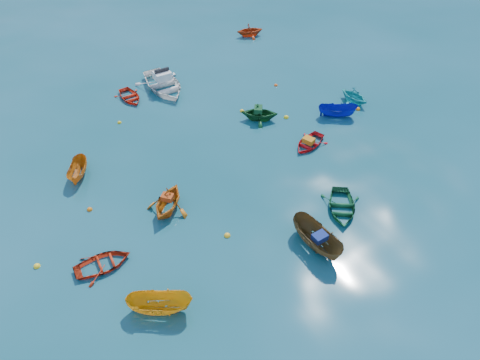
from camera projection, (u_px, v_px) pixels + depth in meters
ground at (291, 238)px, 24.79m from camera, size 160.00×160.00×0.00m
sampan_brown_mid at (316, 246)px, 24.40m from camera, size 1.34×3.53×1.36m
dinghy_orange_w at (169, 209)px, 26.40m from camera, size 3.78×3.74×1.50m
sampan_yellow_mid at (161, 310)px, 21.57m from camera, size 3.19×2.70×1.19m
dinghy_green_e at (341, 210)px, 26.39m from camera, size 3.69×3.85×0.65m
dinghy_cyan_se at (353, 102)px, 34.70m from camera, size 2.25×2.54×1.24m
dinghy_red_nw at (104, 266)px, 23.44m from camera, size 3.02×2.30×0.59m
sampan_orange_n at (80, 176)px, 28.52m from camera, size 2.15×2.70×0.99m
dinghy_green_n at (259, 119)px, 32.99m from camera, size 3.33×3.27×1.33m
dinghy_red_ne at (309, 145)px, 30.81m from camera, size 3.11×2.65×0.55m
sampan_blue_far at (337, 116)px, 33.32m from camera, size 2.83×2.44×1.06m
dinghy_red_far at (130, 99)px, 35.02m from camera, size 1.92×2.68×0.55m
dinghy_orange_far at (250, 36)px, 43.01m from camera, size 2.91×2.70×1.26m
motorboat_white at (164, 89)px, 36.05m from camera, size 3.71×5.06×1.62m
tarp_blue_a at (320, 237)px, 23.74m from camera, size 0.73×0.55×0.35m
tarp_orange_a at (167, 197)px, 25.83m from camera, size 0.79×0.80×0.31m
tarp_green_b at (258, 109)px, 32.44m from camera, size 0.90×0.93×0.36m
tarp_orange_b at (309, 140)px, 30.45m from camera, size 0.74×0.85×0.35m
buoy_ye_a at (227, 236)px, 24.93m from camera, size 0.35×0.35×0.35m
buoy_or_b at (302, 225)px, 25.50m from camera, size 0.37×0.37×0.37m
buoy_ye_b at (37, 267)px, 23.42m from camera, size 0.34×0.34×0.34m
buoy_or_c at (90, 210)px, 26.37m from camera, size 0.32×0.32×0.32m
buoy_ye_c at (242, 111)px, 33.76m from camera, size 0.31×0.31×0.31m
buoy_or_d at (358, 109)px, 33.94m from camera, size 0.36×0.36×0.36m
buoy_ye_d at (119, 123)px, 32.69m from camera, size 0.29×0.29×0.29m
buoy_or_e at (276, 86)px, 36.43m from camera, size 0.29×0.29×0.29m
buoy_ye_e at (286, 118)px, 33.16m from camera, size 0.36×0.36×0.36m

